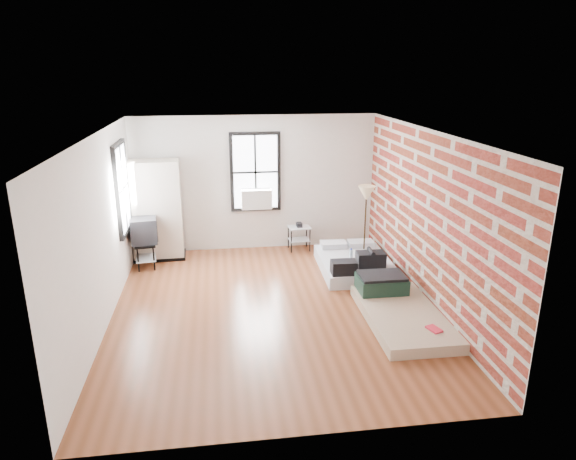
{
  "coord_description": "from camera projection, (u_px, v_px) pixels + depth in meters",
  "views": [
    {
      "loc": [
        -0.76,
        -7.42,
        3.72
      ],
      "look_at": [
        0.31,
        0.3,
        1.23
      ],
      "focal_mm": 32.0,
      "sensor_mm": 36.0,
      "label": 1
    }
  ],
  "objects": [
    {
      "name": "wardrobe",
      "position": [
        157.0,
        210.0,
        10.17
      ],
      "size": [
        1.03,
        0.62,
        1.99
      ],
      "rotation": [
        0.0,
        0.0,
        0.04
      ],
      "color": "black",
      "rests_on": "ground"
    },
    {
      "name": "floor_lamp",
      "position": [
        366.0,
        197.0,
        9.95
      ],
      "size": [
        0.33,
        0.33,
        1.52
      ],
      "color": "black",
      "rests_on": "ground"
    },
    {
      "name": "ground",
      "position": [
        272.0,
        309.0,
        8.24
      ],
      "size": [
        6.0,
        6.0,
        0.0
      ],
      "primitive_type": "plane",
      "color": "brown",
      "rests_on": "ground"
    },
    {
      "name": "room_shell",
      "position": [
        283.0,
        198.0,
        8.08
      ],
      "size": [
        5.02,
        6.02,
        2.8
      ],
      "color": "silver",
      "rests_on": "ground"
    },
    {
      "name": "mattress_bare",
      "position": [
        398.0,
        308.0,
        7.97
      ],
      "size": [
        1.13,
        2.13,
        0.46
      ],
      "rotation": [
        0.0,
        0.0,
        -0.01
      ],
      "color": "tan",
      "rests_on": "ground"
    },
    {
      "name": "mattress_main",
      "position": [
        355.0,
        263.0,
        9.74
      ],
      "size": [
        1.35,
        1.8,
        0.57
      ],
      "rotation": [
        0.0,
        0.0,
        -0.03
      ],
      "color": "silver",
      "rests_on": "ground"
    },
    {
      "name": "tv_stand",
      "position": [
        144.0,
        232.0,
        9.83
      ],
      "size": [
        0.56,
        0.74,
        0.98
      ],
      "rotation": [
        0.0,
        0.0,
        0.13
      ],
      "color": "black",
      "rests_on": "ground"
    },
    {
      "name": "side_table",
      "position": [
        299.0,
        232.0,
        10.8
      ],
      "size": [
        0.47,
        0.39,
        0.6
      ],
      "rotation": [
        0.0,
        0.0,
        0.07
      ],
      "color": "black",
      "rests_on": "ground"
    }
  ]
}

